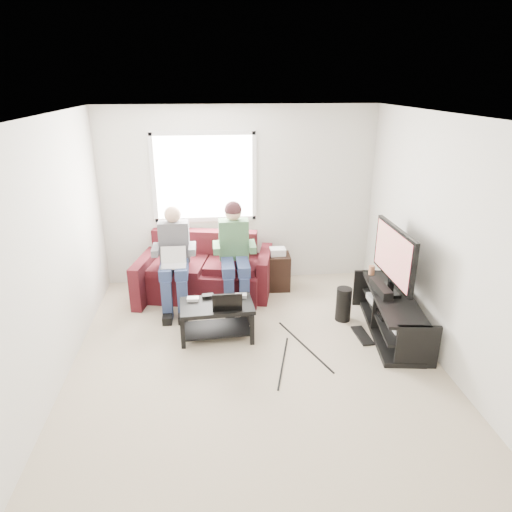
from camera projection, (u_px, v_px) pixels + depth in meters
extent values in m
plane|color=#B8A88F|center=(255.00, 359.00, 5.08)|extent=(4.50, 4.50, 0.00)
plane|color=white|center=(255.00, 116.00, 4.15)|extent=(4.50, 4.50, 0.00)
plane|color=silver|center=(239.00, 197.00, 6.70)|extent=(4.50, 0.00, 4.50)
plane|color=silver|center=(297.00, 390.00, 2.53)|extent=(4.50, 0.00, 4.50)
plane|color=silver|center=(50.00, 257.00, 4.42)|extent=(0.00, 4.50, 4.50)
plane|color=silver|center=(443.00, 243.00, 4.81)|extent=(0.00, 4.50, 4.50)
cube|color=white|center=(204.00, 177.00, 6.54)|extent=(1.40, 0.01, 1.20)
cube|color=silver|center=(204.00, 178.00, 6.53)|extent=(1.48, 0.04, 1.28)
cube|color=#451117|center=(206.00, 281.00, 6.52)|extent=(1.67, 1.12, 0.43)
cube|color=#451117|center=(205.00, 245.00, 6.69)|extent=(1.54, 0.51, 0.44)
cube|color=#451117|center=(146.00, 278.00, 6.40)|extent=(0.34, 0.93, 0.61)
cube|color=#451117|center=(264.00, 273.00, 6.57)|extent=(0.34, 0.93, 0.61)
cube|color=#451117|center=(178.00, 266.00, 6.37)|extent=(0.84, 0.83, 0.10)
cube|color=#451117|center=(232.00, 264.00, 6.44)|extent=(0.84, 0.83, 0.10)
cube|color=navy|center=(166.00, 270.00, 5.92)|extent=(0.16, 0.45, 0.14)
cube|color=navy|center=(182.00, 269.00, 5.94)|extent=(0.16, 0.45, 0.14)
cube|color=navy|center=(167.00, 300.00, 5.87)|extent=(0.13, 0.13, 0.53)
cube|color=navy|center=(183.00, 299.00, 5.89)|extent=(0.13, 0.13, 0.53)
cube|color=#59595E|center=(174.00, 241.00, 6.13)|extent=(0.40, 0.22, 0.55)
sphere|color=#DFAD8B|center=(173.00, 214.00, 6.01)|extent=(0.22, 0.22, 0.22)
cube|color=navy|center=(228.00, 268.00, 6.00)|extent=(0.16, 0.45, 0.14)
cube|color=navy|center=(243.00, 267.00, 6.02)|extent=(0.16, 0.45, 0.14)
cube|color=navy|center=(229.00, 297.00, 5.95)|extent=(0.13, 0.13, 0.53)
cube|color=navy|center=(244.00, 296.00, 5.97)|extent=(0.13, 0.13, 0.53)
cube|color=#555857|center=(234.00, 239.00, 6.21)|extent=(0.40, 0.22, 0.55)
sphere|color=#DFAD8B|center=(233.00, 213.00, 6.09)|extent=(0.22, 0.22, 0.22)
sphere|color=#32191B|center=(233.00, 210.00, 6.08)|extent=(0.23, 0.23, 0.23)
cube|color=black|center=(217.00, 306.00, 5.40)|extent=(0.89, 0.58, 0.05)
cube|color=black|center=(217.00, 329.00, 5.51)|extent=(0.81, 0.49, 0.02)
cube|color=black|center=(183.00, 334.00, 5.22)|extent=(0.05, 0.05, 0.38)
cube|color=black|center=(252.00, 330.00, 5.30)|extent=(0.05, 0.05, 0.38)
cube|color=black|center=(185.00, 314.00, 5.66)|extent=(0.05, 0.05, 0.38)
cube|color=black|center=(249.00, 311.00, 5.73)|extent=(0.05, 0.05, 0.38)
cube|color=silver|center=(193.00, 299.00, 5.47)|extent=(0.14, 0.10, 0.04)
cube|color=black|center=(208.00, 296.00, 5.54)|extent=(0.15, 0.11, 0.04)
cube|color=gray|center=(241.00, 296.00, 5.55)|extent=(0.15, 0.10, 0.04)
cube|color=black|center=(393.00, 297.00, 5.44)|extent=(0.66, 1.57, 0.04)
cube|color=black|center=(391.00, 314.00, 5.53)|extent=(0.62, 1.51, 0.03)
cube|color=black|center=(389.00, 330.00, 5.61)|extent=(0.66, 1.57, 0.06)
cube|color=black|center=(417.00, 347.00, 4.84)|extent=(0.46, 0.10, 0.51)
cube|color=black|center=(370.00, 288.00, 6.22)|extent=(0.46, 0.10, 0.51)
cube|color=black|center=(390.00, 290.00, 5.52)|extent=(0.12, 0.40, 0.04)
cube|color=black|center=(391.00, 284.00, 5.49)|extent=(0.06, 0.06, 0.12)
cube|color=black|center=(394.00, 254.00, 5.35)|extent=(0.05, 1.10, 0.65)
cube|color=#E83670|center=(392.00, 254.00, 5.35)|extent=(0.01, 1.01, 0.58)
cube|color=black|center=(381.00, 288.00, 5.50)|extent=(0.12, 0.50, 0.10)
cylinder|color=#AE6E4B|center=(372.00, 270.00, 5.99)|extent=(0.08, 0.08, 0.12)
cube|color=silver|center=(405.00, 327.00, 5.14)|extent=(0.30, 0.22, 0.06)
cube|color=gray|center=(382.00, 299.00, 5.79)|extent=(0.34, 0.26, 0.08)
cube|color=black|center=(393.00, 312.00, 5.46)|extent=(0.38, 0.30, 0.07)
cylinder|color=black|center=(343.00, 304.00, 5.84)|extent=(0.19, 0.19, 0.44)
cube|color=black|center=(362.00, 336.00, 5.52)|extent=(0.16, 0.44, 0.02)
cube|color=black|center=(277.00, 271.00, 6.73)|extent=(0.36, 0.36, 0.53)
cube|color=silver|center=(278.00, 251.00, 6.61)|extent=(0.22, 0.18, 0.10)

